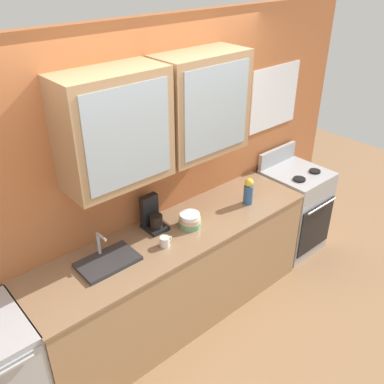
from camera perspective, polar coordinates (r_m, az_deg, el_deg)
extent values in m
plane|color=#936B47|center=(4.16, -1.89, -15.99)|extent=(10.00, 10.00, 0.00)
cube|color=#B76638|center=(3.63, -6.15, 1.78)|extent=(4.88, 0.10, 2.57)
cube|color=#A87F56|center=(2.99, -10.41, 8.27)|extent=(0.77, 0.37, 0.81)
cube|color=#9EADB7|center=(2.84, -8.37, 7.26)|extent=(0.65, 0.01, 0.69)
cube|color=#A87F56|center=(3.44, 1.16, 11.65)|extent=(0.77, 0.37, 0.81)
cube|color=#9EADB7|center=(3.32, 3.39, 10.86)|extent=(0.65, 0.01, 0.69)
cube|color=white|center=(4.45, 10.98, 12.33)|extent=(0.70, 0.01, 0.63)
cube|color=#A87F56|center=(3.84, -2.01, -11.26)|extent=(2.60, 0.66, 0.91)
cube|color=#8C6B4C|center=(3.55, -2.14, -5.60)|extent=(2.62, 0.68, 0.02)
cube|color=#ADAFB5|center=(4.85, 13.31, -2.30)|extent=(0.60, 0.61, 0.93)
cube|color=black|center=(4.75, 16.21, -4.54)|extent=(0.55, 0.01, 0.56)
cylinder|color=#ADAFB5|center=(4.59, 16.99, -1.81)|extent=(0.48, 0.02, 0.02)
cube|color=#ADAFB5|center=(4.73, 11.33, 4.80)|extent=(0.57, 0.04, 0.18)
cylinder|color=black|center=(4.46, 14.15, 1.69)|extent=(0.13, 0.13, 0.02)
cylinder|color=black|center=(4.66, 16.10, 2.70)|extent=(0.12, 0.12, 0.02)
cube|color=#2D2D30|center=(3.29, -11.18, -9.11)|extent=(0.45, 0.28, 0.03)
cylinder|color=#ADAFB5|center=(3.30, -12.38, -6.70)|extent=(0.02, 0.02, 0.19)
cylinder|color=#ADAFB5|center=(3.20, -12.01, -5.86)|extent=(0.02, 0.12, 0.02)
cylinder|color=#669972|center=(3.61, -0.28, -4.23)|extent=(0.19, 0.19, 0.05)
cylinder|color=#E0AD7F|center=(3.59, -0.28, -3.73)|extent=(0.18, 0.18, 0.05)
cylinder|color=white|center=(3.57, -0.28, -3.26)|extent=(0.17, 0.17, 0.04)
cylinder|color=#33598C|center=(3.93, 7.52, -0.35)|extent=(0.09, 0.09, 0.18)
sphere|color=yellow|center=(3.87, 7.64, 1.25)|extent=(0.08, 0.08, 0.08)
cylinder|color=silver|center=(3.39, -3.68, -6.64)|extent=(0.08, 0.08, 0.08)
torus|color=silver|center=(3.41, -3.06, -6.28)|extent=(0.05, 0.01, 0.05)
cube|color=black|center=(3.60, -4.96, -4.70)|extent=(0.17, 0.20, 0.03)
cylinder|color=black|center=(3.55, -4.82, -3.91)|extent=(0.11, 0.11, 0.11)
cube|color=black|center=(3.57, -5.74, -2.30)|extent=(0.15, 0.06, 0.26)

